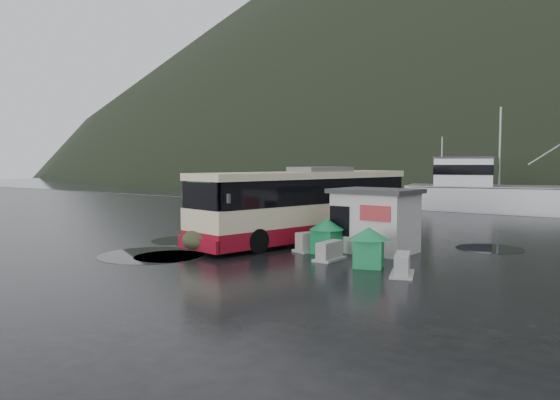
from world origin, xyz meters
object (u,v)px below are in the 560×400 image
Objects in this scene: white_van at (246,234)px; waste_bin_right at (368,267)px; ticket_kiosk at (375,252)px; jersey_barrier_a at (313,251)px; coach_bus at (306,241)px; waste_bin_left at (327,253)px; jersey_barrier_c at (402,276)px; fishing_trawler at (535,208)px; jersey_barrier_b at (329,260)px; dome_tent at (211,252)px.

waste_bin_right is (9.12, -4.13, 0.00)m from white_van.
jersey_barrier_a is at bearing -146.17° from ticket_kiosk.
jersey_barrier_a is at bearing -40.51° from coach_bus.
jersey_barrier_c is (4.21, -2.16, 0.00)m from waste_bin_left.
jersey_barrier_a is 28.03m from fishing_trawler.
jersey_barrier_b is at bearing -54.30° from waste_bin_left.
coach_bus is 1.88× the size of white_van.
coach_bus is at bearing 137.33° from waste_bin_left.
white_van is 7.88m from ticket_kiosk.
dome_tent is 6.72m from ticket_kiosk.
coach_bus is 3.03m from jersey_barrier_a.
dome_tent is 4.21m from jersey_barrier_a.
jersey_barrier_a is (1.93, -2.33, 0.00)m from coach_bus.
jersey_barrier_a is 5.50m from jersey_barrier_c.
waste_bin_right is (2.68, -1.55, 0.00)m from waste_bin_left.
waste_bin_right is 0.98× the size of jersey_barrier_c.
jersey_barrier_b is at bearing -36.25° from coach_bus.
white_van is at bearing 152.64° from jersey_barrier_b.
waste_bin_right is at bearing -27.16° from coach_bus.
jersey_barrier_b is (-0.51, -2.71, 0.00)m from ticket_kiosk.
ticket_kiosk is at bearing -18.33° from white_van.
white_van is 2.34× the size of dome_tent.
jersey_barrier_c is (10.65, -4.73, 0.00)m from white_van.
dome_tent is 1.97× the size of jersey_barrier_b.
coach_bus is 8.68× the size of waste_bin_right.
fishing_trawler is (4.56, 25.58, 0.00)m from coach_bus.
jersey_barrier_b is at bearing -37.93° from white_van.
ticket_kiosk is (-1.31, 3.06, 0.00)m from waste_bin_right.
waste_bin_right is 29.63m from fishing_trawler.
jersey_barrier_b is 3.48m from jersey_barrier_c.
waste_bin_left is 0.51× the size of dome_tent.
white_van is at bearing 155.64° from waste_bin_right.
jersey_barrier_a is 1.13× the size of jersey_barrier_b.
coach_bus is 7.66× the size of jersey_barrier_a.
jersey_barrier_a is (3.29, 2.62, 0.00)m from dome_tent.
waste_bin_right is at bearing -10.94° from jersey_barrier_b.
ticket_kiosk is at bearing 79.41° from jersey_barrier_b.
fishing_trawler reaches higher than jersey_barrier_b.
waste_bin_right is at bearing 158.50° from jersey_barrier_c.
white_van is (-3.73, 0.08, 0.00)m from coach_bus.
ticket_kiosk reaches higher than jersey_barrier_a.
jersey_barrier_b is (7.30, -3.78, 0.00)m from white_van.
fishing_trawler is (8.29, 25.49, 0.00)m from white_van.
dome_tent is 1.74× the size of jersey_barrier_a.
dome_tent is at bearing -177.97° from jersey_barrier_c.
waste_bin_right is 3.86m from jersey_barrier_a.
fishing_trawler reaches higher than dome_tent.
waste_bin_right reaches higher than dome_tent.
fishing_trawler is at bearing 89.65° from coach_bus.
white_van is at bearing 115.29° from dome_tent.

